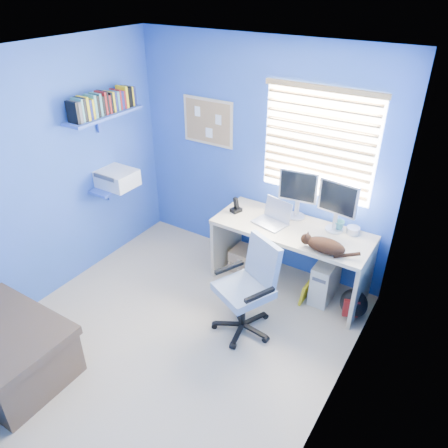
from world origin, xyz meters
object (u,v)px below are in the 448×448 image
Objects in this scene: laptop at (271,214)px; office_chair at (247,299)px; tower_pc at (326,279)px; desk at (290,258)px; cat at (326,246)px.

laptop is 0.92m from office_chair.
laptop is 0.90m from tower_pc.
tower_pc is (0.64, 0.09, -0.62)m from laptop.
office_chair is at bearing -94.40° from desk.
cat is at bearing -1.90° from laptop.
desk is at bearing -174.28° from tower_pc.
cat reaches higher than desk.
laptop is (-0.23, -0.04, 0.48)m from desk.
laptop reaches higher than office_chair.
tower_pc is 0.96m from office_chair.
cat is (0.67, -0.18, -0.04)m from laptop.
laptop reaches higher than tower_pc.
desk is at bearing 151.44° from cat.
cat is 0.64m from tower_pc.
office_chair reaches higher than desk.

